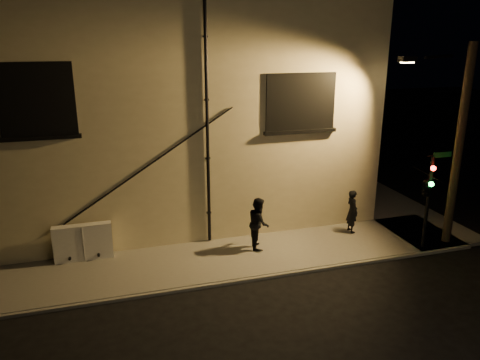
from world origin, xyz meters
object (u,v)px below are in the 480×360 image
object	(u,v)px
traffic_signal	(427,186)
pedestrian_b	(259,223)
utility_cabinet	(83,242)
streetlamp_pole	(456,142)
pedestrian_a	(352,211)

from	to	relation	value
traffic_signal	pedestrian_b	bearing A→B (deg)	161.93
utility_cabinet	pedestrian_b	size ratio (longest dim) A/B	1.03
pedestrian_b	traffic_signal	size ratio (longest dim) A/B	0.53
traffic_signal	streetlamp_pole	world-z (taller)	streetlamp_pole
utility_cabinet	pedestrian_a	distance (m)	9.65
utility_cabinet	streetlamp_pole	world-z (taller)	streetlamp_pole
pedestrian_b	utility_cabinet	bearing A→B (deg)	93.73
utility_cabinet	streetlamp_pole	xyz separation A→B (m)	(12.41, -2.15, 3.03)
pedestrian_b	pedestrian_a	bearing A→B (deg)	-74.40
utility_cabinet	pedestrian_b	world-z (taller)	pedestrian_b
pedestrian_a	streetlamp_pole	xyz separation A→B (m)	(2.78, -1.66, 2.82)
pedestrian_a	pedestrian_b	distance (m)	3.81
utility_cabinet	pedestrian_a	size ratio (longest dim) A/B	1.14
utility_cabinet	traffic_signal	size ratio (longest dim) A/B	0.55
pedestrian_a	streetlamp_pole	bearing A→B (deg)	-120.70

